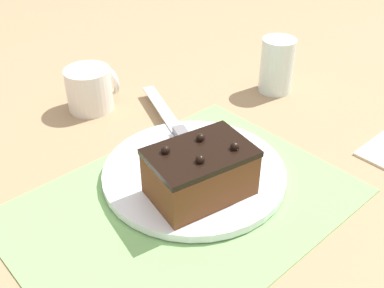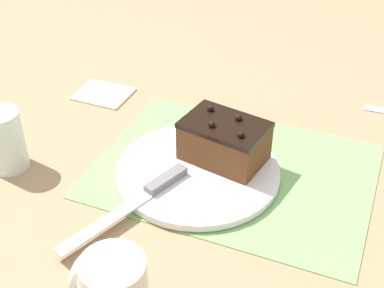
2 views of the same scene
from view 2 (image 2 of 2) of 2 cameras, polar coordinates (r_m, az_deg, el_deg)
name	(u,v)px [view 2 (image 2 of 2)]	position (r m, az deg, el deg)	size (l,w,h in m)	color
ground_plane	(234,171)	(0.91, 4.47, -2.93)	(3.00, 3.00, 0.00)	#9E7F5B
placemat_woven	(234,170)	(0.91, 4.48, -2.83)	(0.46, 0.34, 0.00)	#7AB266
cake_plate	(198,171)	(0.90, 0.63, -2.94)	(0.27, 0.27, 0.01)	white
chocolate_cake	(224,141)	(0.90, 3.46, 0.36)	(0.15, 0.12, 0.08)	brown
serving_knife	(147,193)	(0.84, -4.86, -5.25)	(0.11, 0.24, 0.01)	slate
drinking_glass	(5,140)	(0.94, -19.35, 0.36)	(0.07, 0.07, 0.11)	silver
coffee_mug	(113,285)	(0.69, -8.45, -14.61)	(0.09, 0.08, 0.08)	silver
folded_napkin	(103,93)	(1.14, -9.45, 5.36)	(0.11, 0.09, 0.01)	beige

